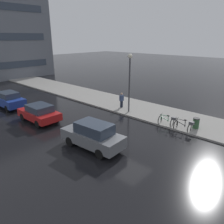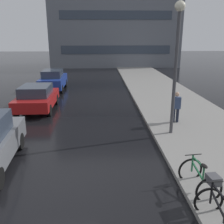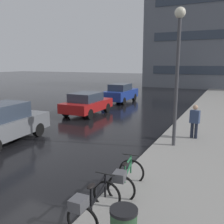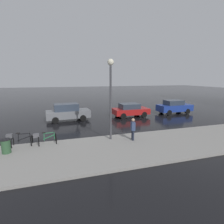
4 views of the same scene
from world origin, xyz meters
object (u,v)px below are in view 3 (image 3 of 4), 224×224
Objects in this scene: bicycle_second at (125,178)px; car_grey at (2,123)px; car_blue at (121,93)px; streetlamp at (178,57)px; pedestrian at (195,121)px; bicycle_nearest at (92,205)px; car_red at (87,103)px.

car_grey is (-6.52, 1.75, 0.38)m from bicycle_second.
streetlamp is (6.85, -10.09, 2.84)m from car_blue.
pedestrian is (0.94, 5.65, 0.44)m from bicycle_second.
bicycle_nearest is 1.50m from bicycle_second.
car_grey is (-6.39, 3.24, 0.37)m from bicycle_nearest.
bicycle_second is at bearing -65.60° from car_blue.
bicycle_nearest is 0.33× the size of car_grey.
car_blue is 12.52m from streetlamp.
car_red is at bearing 122.12° from bicycle_nearest.
bicycle_nearest is at bearing -94.92° from bicycle_second.
car_grey is 2.66× the size of pedestrian.
bicycle_nearest is 7.18m from car_grey.
car_red is 5.80m from car_blue.
streetlamp is (6.77, -4.28, 2.90)m from car_red.
car_grey is 8.41m from pedestrian.
bicycle_second is 10.69m from car_red.
car_blue reaches higher than bicycle_nearest.
streetlamp reaches higher than car_blue.
pedestrian reaches higher than car_red.
streetlamp is at bearing -55.81° from car_blue.
bicycle_nearest reaches higher than bicycle_second.
car_grey is 1.04× the size of car_blue.
bicycle_second is (0.13, 1.49, -0.02)m from bicycle_nearest.
pedestrian is (7.36, -2.90, 0.16)m from car_red.
pedestrian is (7.44, -8.70, 0.10)m from car_blue.
car_grey is 7.83m from streetlamp.
streetlamp reaches higher than car_red.
bicycle_second is 0.26× the size of streetlamp.
pedestrian is 0.30× the size of streetlamp.
bicycle_nearest is 0.26× the size of streetlamp.
car_grey is at bearing -152.43° from pedestrian.
car_grey is at bearing -90.06° from car_blue.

